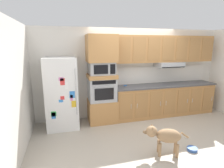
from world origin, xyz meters
TOP-DOWN VIEW (x-y plane):
  - ground_plane at (0.00, 0.00)m, footprint 9.60×9.60m
  - back_kitchen_wall at (0.00, 1.11)m, footprint 6.20×0.12m
  - side_panel_left at (-2.80, 0.00)m, footprint 0.12×7.10m
  - refrigerator at (-2.01, 0.68)m, footprint 0.76×0.73m
  - oven_base_cabinet at (-0.98, 0.75)m, footprint 0.74×0.62m
  - built_in_oven at (-0.98, 0.75)m, footprint 0.70×0.62m
  - appliance_mid_shelf at (-0.98, 0.75)m, footprint 0.74×0.62m
  - microwave at (-0.98, 0.75)m, footprint 0.64×0.54m
  - appliance_upper_cabinet at (-0.98, 0.75)m, footprint 0.74×0.62m
  - lower_cabinet_run at (0.91, 0.75)m, footprint 3.04×0.63m
  - countertop_slab at (0.91, 0.75)m, footprint 3.08×0.64m
  - backsplash_panel at (0.91, 1.04)m, footprint 3.08×0.02m
  - upper_cabinet_with_hood at (0.91, 0.87)m, footprint 3.04×0.48m
  - screwdriver at (-0.29, 0.83)m, footprint 0.15×0.16m
  - dog at (-0.18, -1.07)m, footprint 0.81×0.42m
  - dog_food_bowl at (0.44, -1.11)m, footprint 0.20×0.20m

SIDE VIEW (x-z plane):
  - ground_plane at x=0.00m, z-range 0.00..0.00m
  - dog_food_bowl at x=0.44m, z-range 0.00..0.06m
  - oven_base_cabinet at x=-0.98m, z-range 0.00..0.60m
  - dog at x=-0.18m, z-range 0.10..0.68m
  - lower_cabinet_run at x=0.91m, z-range 0.00..0.88m
  - refrigerator at x=-2.01m, z-range 0.00..1.76m
  - countertop_slab at x=0.91m, z-range 0.88..0.92m
  - built_in_oven at x=-0.98m, z-range 0.60..1.20m
  - screwdriver at x=-0.29m, z-range 0.92..0.95m
  - backsplash_panel at x=0.91m, z-range 0.92..1.42m
  - back_kitchen_wall at x=0.00m, z-range 0.00..2.50m
  - side_panel_left at x=-2.80m, z-range 0.00..2.50m
  - appliance_mid_shelf at x=-0.98m, z-range 1.20..1.30m
  - microwave at x=-0.98m, z-range 1.30..1.62m
  - upper_cabinet_with_hood at x=0.91m, z-range 1.46..2.34m
  - appliance_upper_cabinet at x=-0.98m, z-range 1.62..2.30m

